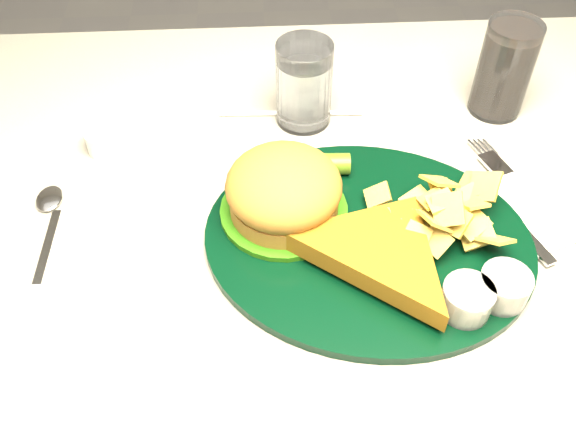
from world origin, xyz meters
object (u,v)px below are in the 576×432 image
cola_glass (505,69)px  fork_napkin (509,213)px  table (292,390)px  water_glass (304,84)px  dinner_plate (371,219)px

cola_glass → fork_napkin: size_ratio=0.70×
table → fork_napkin: fork_napkin is taller
water_glass → cola_glass: 0.25m
table → dinner_plate: (0.07, -0.03, 0.41)m
fork_napkin → dinner_plate: bearing=170.3°
water_glass → fork_napkin: 0.28m
fork_napkin → water_glass: bearing=119.1°
table → cola_glass: 0.54m
dinner_plate → cola_glass: bearing=60.6°
cola_glass → fork_napkin: cola_glass is taller
dinner_plate → fork_napkin: bearing=23.1°
water_glass → fork_napkin: water_glass is taller
dinner_plate → water_glass: (-0.05, 0.21, 0.02)m
cola_glass → water_glass: bearing=-178.3°
cola_glass → fork_napkin: (-0.04, -0.19, -0.05)m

